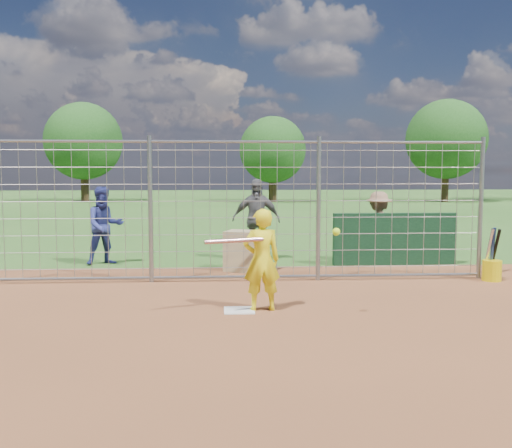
{
  "coord_description": "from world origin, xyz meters",
  "views": [
    {
      "loc": [
        -0.24,
        -8.14,
        1.99
      ],
      "look_at": [
        0.3,
        0.8,
        1.15
      ],
      "focal_mm": 40.0,
      "sensor_mm": 36.0,
      "label": 1
    }
  ],
  "objects": [
    {
      "name": "bucket_with_bats",
      "position": [
        4.63,
        1.76,
        0.25
      ],
      "size": [
        0.34,
        0.4,
        0.98
      ],
      "color": "yellow",
      "rests_on": "ground"
    },
    {
      "name": "bystander_b",
      "position": [
        0.52,
        4.45,
        0.91
      ],
      "size": [
        1.1,
        0.55,
        1.81
      ],
      "primitive_type": "imported",
      "rotation": [
        0.0,
        0.0,
        -0.1
      ],
      "color": "#55565A",
      "rests_on": "ground"
    },
    {
      "name": "batter",
      "position": [
        0.32,
        -0.18,
        0.73
      ],
      "size": [
        0.58,
        0.42,
        1.46
      ],
      "primitive_type": "imported",
      "rotation": [
        0.0,
        0.0,
        3.29
      ],
      "color": "yellow",
      "rests_on": "ground"
    },
    {
      "name": "bystander_a",
      "position": [
        -2.72,
        4.04,
        0.83
      ],
      "size": [
        0.99,
        0.9,
        1.65
      ],
      "primitive_type": "imported",
      "rotation": [
        0.0,
        0.0,
        0.41
      ],
      "color": "navy",
      "rests_on": "ground"
    },
    {
      "name": "bystander_c",
      "position": [
        3.15,
        3.93,
        0.77
      ],
      "size": [
        1.05,
        0.68,
        1.54
      ],
      "primitive_type": "imported",
      "rotation": [
        0.0,
        0.0,
        3.25
      ],
      "color": "#88634A",
      "rests_on": "ground"
    },
    {
      "name": "ground",
      "position": [
        0.0,
        0.0,
        0.0
      ],
      "size": [
        100.0,
        100.0,
        0.0
      ],
      "primitive_type": "plane",
      "color": "#2D591E",
      "rests_on": "ground"
    },
    {
      "name": "infield_dirt",
      "position": [
        0.0,
        -3.0,
        0.01
      ],
      "size": [
        18.0,
        18.0,
        0.0
      ],
      "primitive_type": "plane",
      "color": "brown",
      "rests_on": "ground"
    },
    {
      "name": "home_plate",
      "position": [
        0.0,
        -0.2,
        0.01
      ],
      "size": [
        0.43,
        0.43,
        0.02
      ],
      "primitive_type": "cube",
      "color": "silver",
      "rests_on": "ground"
    },
    {
      "name": "equipment_bin",
      "position": [
        0.25,
        3.05,
        0.4
      ],
      "size": [
        0.94,
        0.8,
        0.8
      ],
      "primitive_type": "cube",
      "rotation": [
        0.0,
        0.0,
        -0.37
      ],
      "color": "tan",
      "rests_on": "ground"
    },
    {
      "name": "tree_line",
      "position": [
        3.13,
        28.13,
        3.71
      ],
      "size": [
        44.66,
        6.72,
        6.48
      ],
      "color": "#3F2B19",
      "rests_on": "ground"
    },
    {
      "name": "dugout_wall",
      "position": [
        3.4,
        3.6,
        0.55
      ],
      "size": [
        2.6,
        0.2,
        1.1
      ],
      "primitive_type": "cube",
      "color": "#11381E",
      "rests_on": "ground"
    },
    {
      "name": "backstop_fence",
      "position": [
        0.0,
        2.0,
        1.26
      ],
      "size": [
        9.08,
        0.08,
        2.6
      ],
      "color": "gray",
      "rests_on": "ground"
    },
    {
      "name": "equipment_in_play",
      "position": [
        0.26,
        -0.47,
        1.07
      ],
      "size": [
        1.82,
        0.52,
        0.23
      ],
      "color": "silver",
      "rests_on": "ground"
    }
  ]
}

